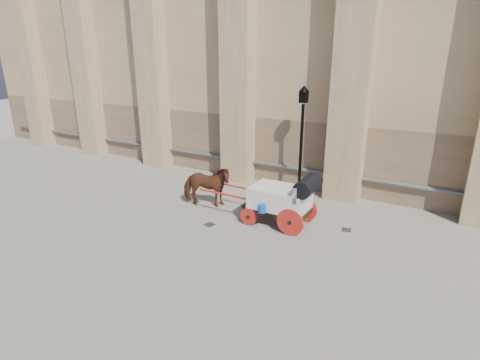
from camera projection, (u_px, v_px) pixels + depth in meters
The scene contains 6 objects.
ground at pixel (214, 209), 14.56m from camera, with size 90.00×90.00×0.00m, color gray.
horse at pixel (206, 186), 14.59m from camera, with size 0.90×1.97×1.67m, color brown.
carriage at pixel (284, 197), 12.90m from camera, with size 4.37×1.55×1.91m.
street_lamp at pixel (301, 139), 15.28m from camera, with size 0.43×0.43×4.57m.
drain_grate_near at pixel (210, 225), 13.22m from camera, with size 0.32×0.32×0.01m, color black.
drain_grate_far at pixel (346, 230), 12.82m from camera, with size 0.32×0.32×0.01m, color black.
Camera 1 is at (7.58, -11.15, 5.72)m, focal length 28.00 mm.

